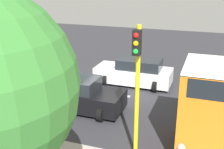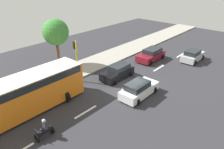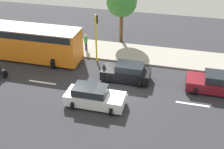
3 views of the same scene
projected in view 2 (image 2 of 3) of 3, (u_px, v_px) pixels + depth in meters
The scene contains 15 objects.
ground_plane at pixel (129, 86), 21.64m from camera, with size 40.00×60.00×0.10m, color #2D2D33.
sidewalk at pixel (84, 67), 25.76m from camera, with size 4.00×60.00×0.15m, color #9E998E.
lane_stripe_far_north at pixel (180, 55), 29.66m from camera, with size 0.20×2.40×0.01m, color white.
lane_stripe_north at pixel (159, 68), 25.64m from camera, with size 0.20×2.40×0.01m, color white.
lane_stripe_mid at pixel (129, 86), 21.61m from camera, with size 0.20×2.40×0.01m, color white.
lane_stripe_south at pixel (86, 112), 17.59m from camera, with size 0.20×2.40×0.01m, color white.
car_white at pixel (139, 89), 19.58m from camera, with size 2.15×4.26×1.52m.
car_silver at pixel (193, 56), 27.53m from camera, with size 2.19×3.88×1.52m.
car_black at pixel (118, 72), 23.00m from camera, with size 2.18×3.99×1.52m.
car_maroon at pixel (151, 55), 27.81m from camera, with size 2.35×4.41×1.52m.
city_bus at pixel (20, 95), 16.55m from camera, with size 3.20×11.00×3.16m.
motorcycle at pixel (44, 130), 14.64m from camera, with size 0.60×1.30×1.53m.
pedestrian_near_signal at pixel (55, 72), 22.08m from camera, with size 0.40×0.24×1.69m.
traffic_light_corner at pixel (76, 56), 21.36m from camera, with size 0.49×0.24×4.50m.
street_tree_center at pixel (56, 32), 24.60m from camera, with size 3.12×3.12×5.83m.
Camera 2 is at (-11.24, 15.29, 10.58)m, focal length 33.45 mm.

